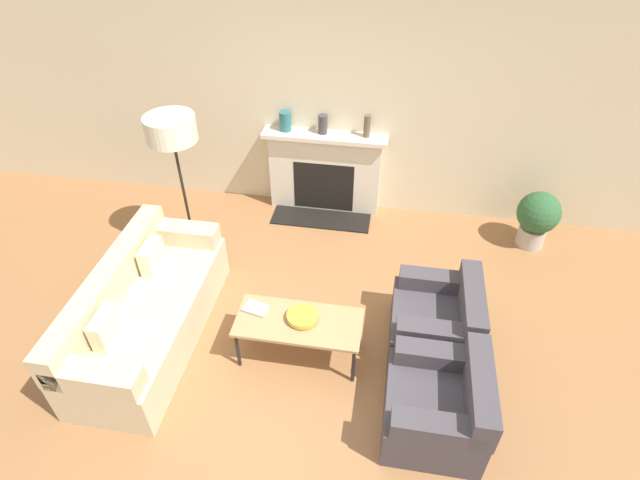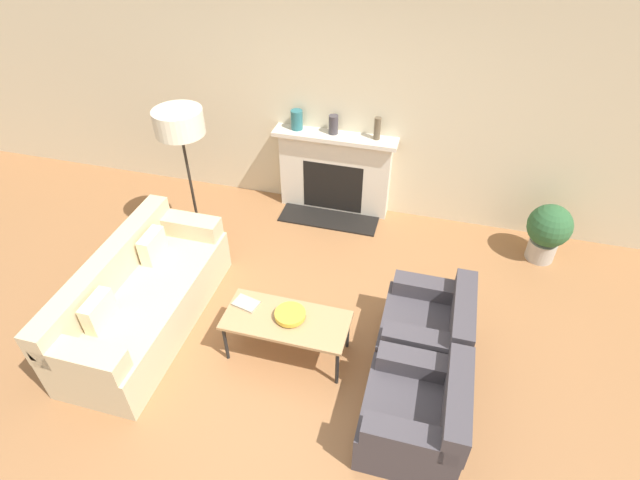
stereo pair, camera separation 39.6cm
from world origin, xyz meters
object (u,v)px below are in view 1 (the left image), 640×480
(potted_plant, at_px, (537,217))
(fireplace, at_px, (325,173))
(mantel_vase_center_left, at_px, (323,124))
(mantel_vase_center_right, at_px, (367,126))
(armchair_far, at_px, (437,321))
(floor_lamp, at_px, (172,135))
(mantel_vase_left, at_px, (285,121))
(coffee_table, at_px, (299,324))
(couch, at_px, (146,312))
(bowl, at_px, (302,316))
(armchair_near, at_px, (439,405))
(book, at_px, (256,308))

(potted_plant, bearing_deg, fireplace, 172.27)
(fireplace, distance_m, potted_plant, 2.51)
(mantel_vase_center_left, bearing_deg, mantel_vase_center_right, 0.00)
(fireplace, xyz_separation_m, mantel_vase_center_right, (0.48, 0.02, 0.66))
(armchair_far, relative_size, floor_lamp, 0.50)
(armchair_far, relative_size, mantel_vase_left, 3.58)
(armchair_far, bearing_deg, mantel_vase_left, -137.70)
(coffee_table, bearing_deg, floor_lamp, 139.07)
(couch, relative_size, floor_lamp, 1.21)
(bowl, bearing_deg, armchair_far, 15.20)
(armchair_near, bearing_deg, armchair_far, 180.00)
(fireplace, xyz_separation_m, floor_lamp, (-1.36, -1.05, 0.93))
(floor_lamp, bearing_deg, fireplace, 37.59)
(bowl, bearing_deg, potted_plant, 40.67)
(book, xyz_separation_m, mantel_vase_center_left, (0.23, 2.29, 0.69))
(fireplace, bearing_deg, couch, -118.82)
(armchair_near, height_order, floor_lamp, floor_lamp)
(fireplace, xyz_separation_m, couch, (-1.30, -2.36, -0.19))
(mantel_vase_center_right, bearing_deg, mantel_vase_center_left, 180.00)
(coffee_table, bearing_deg, armchair_far, 16.14)
(armchair_far, distance_m, floor_lamp, 3.11)
(armchair_near, distance_m, potted_plant, 2.77)
(book, relative_size, mantel_vase_left, 1.07)
(coffee_table, distance_m, mantel_vase_center_left, 2.48)
(bowl, xyz_separation_m, mantel_vase_left, (-0.64, 2.34, 0.67))
(book, bearing_deg, mantel_vase_center_right, 85.12)
(mantel_vase_center_right, bearing_deg, book, -107.86)
(mantel_vase_left, xyz_separation_m, mantel_vase_center_left, (0.44, 0.00, -0.00))
(fireplace, height_order, floor_lamp, floor_lamp)
(coffee_table, relative_size, bowl, 4.06)
(mantel_vase_left, height_order, mantel_vase_center_right, mantel_vase_center_right)
(floor_lamp, relative_size, mantel_vase_center_left, 7.42)
(mantel_vase_left, relative_size, mantel_vase_center_left, 1.04)
(armchair_far, height_order, book, armchair_far)
(coffee_table, xyz_separation_m, mantel_vase_left, (-0.61, 2.36, 0.74))
(couch, relative_size, mantel_vase_left, 8.66)
(armchair_near, bearing_deg, coffee_table, -113.22)
(book, bearing_deg, floor_lamp, 144.80)
(floor_lamp, bearing_deg, mantel_vase_center_right, 30.00)
(book, bearing_deg, armchair_far, 22.70)
(armchair_near, height_order, mantel_vase_center_right, mantel_vase_center_right)
(fireplace, distance_m, floor_lamp, 1.95)
(floor_lamp, relative_size, mantel_vase_center_right, 6.34)
(fireplace, bearing_deg, armchair_near, -64.60)
(fireplace, distance_m, couch, 2.70)
(floor_lamp, bearing_deg, armchair_far, -19.27)
(fireplace, distance_m, mantel_vase_center_right, 0.82)
(armchair_far, distance_m, mantel_vase_left, 2.86)
(armchair_far, bearing_deg, coffee_table, -73.86)
(book, bearing_deg, armchair_near, -7.24)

